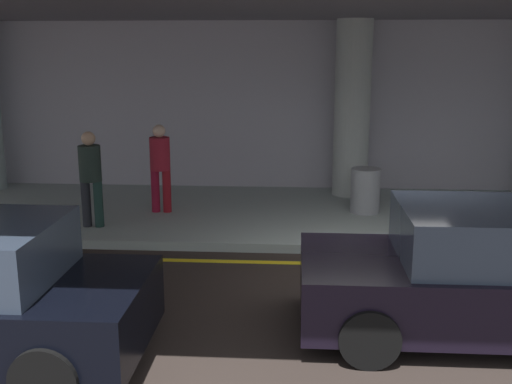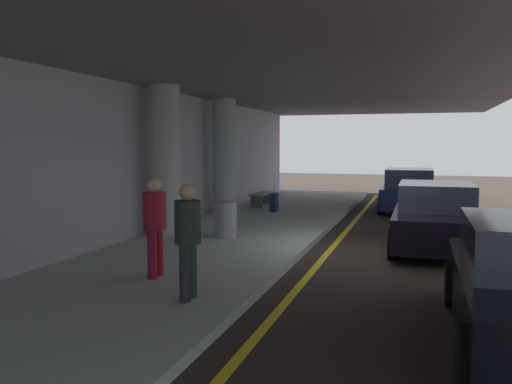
{
  "view_description": "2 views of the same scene",
  "coord_description": "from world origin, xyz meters",
  "px_view_note": "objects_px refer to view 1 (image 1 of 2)",
  "views": [
    {
      "loc": [
        -1.14,
        -8.41,
        3.21
      ],
      "look_at": [
        -1.81,
        1.6,
        0.87
      ],
      "focal_mm": 43.22,
      "sensor_mm": 36.0,
      "label": 1
    },
    {
      "loc": [
        -11.37,
        -1.32,
        2.39
      ],
      "look_at": [
        0.12,
        2.32,
        1.27
      ],
      "focal_mm": 36.33,
      "sensor_mm": 36.0,
      "label": 2
    }
  ],
  "objects_px": {
    "person_waiting_for_ride": "(90,173)",
    "trash_bin_steel": "(365,190)",
    "car_black": "(485,275)",
    "support_column_center": "(352,109)",
    "traveler_with_luggage": "(160,162)"
  },
  "relations": [
    {
      "from": "car_black",
      "to": "traveler_with_luggage",
      "type": "xyz_separation_m",
      "value": [
        -4.72,
        4.57,
        0.4
      ]
    },
    {
      "from": "support_column_center",
      "to": "car_black",
      "type": "height_order",
      "value": "support_column_center"
    },
    {
      "from": "traveler_with_luggage",
      "to": "person_waiting_for_ride",
      "type": "height_order",
      "value": "same"
    },
    {
      "from": "person_waiting_for_ride",
      "to": "trash_bin_steel",
      "type": "height_order",
      "value": "person_waiting_for_ride"
    },
    {
      "from": "car_black",
      "to": "trash_bin_steel",
      "type": "relative_size",
      "value": 4.82
    },
    {
      "from": "support_column_center",
      "to": "traveler_with_luggage",
      "type": "height_order",
      "value": "support_column_center"
    },
    {
      "from": "support_column_center",
      "to": "trash_bin_steel",
      "type": "distance_m",
      "value": 2.05
    },
    {
      "from": "person_waiting_for_ride",
      "to": "trash_bin_steel",
      "type": "xyz_separation_m",
      "value": [
        4.87,
        1.3,
        -0.54
      ]
    },
    {
      "from": "support_column_center",
      "to": "person_waiting_for_ride",
      "type": "xyz_separation_m",
      "value": [
        -4.7,
        -2.8,
        -0.86
      ]
    },
    {
      "from": "support_column_center",
      "to": "traveler_with_luggage",
      "type": "relative_size",
      "value": 2.17
    },
    {
      "from": "traveler_with_luggage",
      "to": "trash_bin_steel",
      "type": "xyz_separation_m",
      "value": [
        3.89,
        0.24,
        -0.54
      ]
    },
    {
      "from": "trash_bin_steel",
      "to": "support_column_center",
      "type": "bearing_deg",
      "value": 96.61
    },
    {
      "from": "support_column_center",
      "to": "traveler_with_luggage",
      "type": "distance_m",
      "value": 4.19
    },
    {
      "from": "person_waiting_for_ride",
      "to": "trash_bin_steel",
      "type": "relative_size",
      "value": 1.98
    },
    {
      "from": "car_black",
      "to": "person_waiting_for_ride",
      "type": "distance_m",
      "value": 6.71
    }
  ]
}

